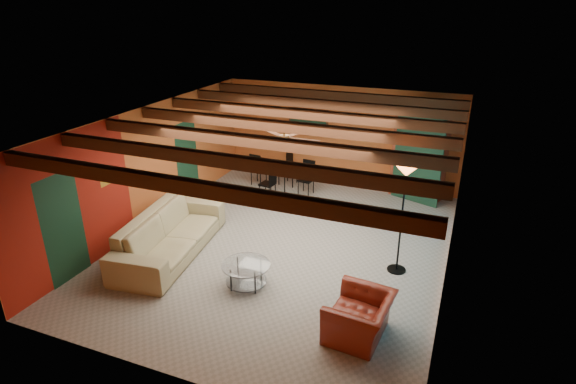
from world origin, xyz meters
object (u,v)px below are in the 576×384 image
at_px(armoire, 419,157).
at_px(dining_table, 282,173).
at_px(vase, 282,154).
at_px(coffee_table, 246,275).
at_px(floor_lamp, 402,220).
at_px(armchair, 360,317).
at_px(sofa, 170,234).
at_px(potted_plant, 425,107).

bearing_deg(armoire, dining_table, -146.71).
bearing_deg(vase, armoire, 12.85).
xyz_separation_m(armoire, vase, (-3.47, -0.79, -0.08)).
relative_size(coffee_table, floor_lamp, 0.41).
bearing_deg(vase, armchair, -56.34).
bearing_deg(armchair, dining_table, -141.39).
height_order(armchair, coffee_table, armchair).
distance_m(sofa, potted_plant, 6.72).
bearing_deg(dining_table, vase, 0.00).
relative_size(coffee_table, potted_plant, 2.03).
relative_size(armchair, dining_table, 0.59).
xyz_separation_m(armchair, armoire, (0.06, 5.91, 0.75)).
distance_m(armoire, potted_plant, 1.30).
distance_m(coffee_table, armoire, 5.86).
relative_size(floor_lamp, vase, 11.48).
distance_m(dining_table, floor_lamp, 4.76).
relative_size(dining_table, vase, 9.33).
xyz_separation_m(armchair, coffee_table, (-2.22, 0.58, -0.11)).
xyz_separation_m(coffee_table, armoire, (2.28, 5.33, 0.86)).
xyz_separation_m(armchair, floor_lamp, (0.23, 2.11, 0.74)).
height_order(sofa, dining_table, dining_table).
bearing_deg(dining_table, sofa, -100.76).
relative_size(armoire, floor_lamp, 1.00).
bearing_deg(sofa, armchair, -111.90).
bearing_deg(coffee_table, sofa, 165.74).
xyz_separation_m(coffee_table, dining_table, (-1.18, 4.54, 0.23)).
xyz_separation_m(armchair, vase, (-3.41, 5.12, 0.67)).
height_order(sofa, armchair, sofa).
bearing_deg(floor_lamp, vase, 140.37).
bearing_deg(dining_table, floor_lamp, -39.63).
bearing_deg(armoire, potted_plant, 0.00).
xyz_separation_m(sofa, dining_table, (0.77, 4.04, 0.02)).
xyz_separation_m(armchair, dining_table, (-3.41, 5.12, 0.12)).
height_order(armchair, dining_table, dining_table).
bearing_deg(coffee_table, floor_lamp, 31.97).
distance_m(sofa, armchair, 4.31).
height_order(coffee_table, dining_table, dining_table).
xyz_separation_m(sofa, armoire, (4.23, 4.83, 0.65)).
height_order(armchair, armoire, armoire).
xyz_separation_m(sofa, coffee_table, (1.95, -0.50, -0.21)).
distance_m(sofa, coffee_table, 2.03).
bearing_deg(coffee_table, potted_plant, 66.81).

